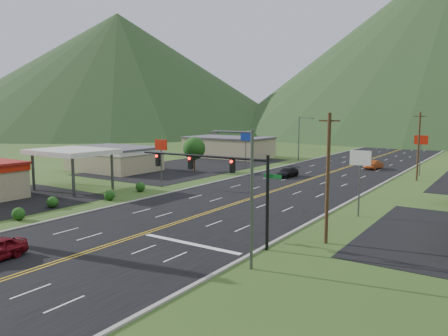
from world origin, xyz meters
The scene contains 20 objects.
ground centered at (0.00, 0.00, 0.00)m, with size 500.00×500.00×0.00m, color #223D15.
road centered at (0.00, 0.00, 0.00)m, with size 20.00×460.00×0.04m, color black.
curb_east centered at (10.15, 0.00, 0.00)m, with size 0.30×460.00×0.14m, color gray.
traffic_signal centered at (6.48, 14.00, 5.33)m, with size 13.10×0.43×7.00m.
streetlight_east centered at (11.18, 10.00, 5.18)m, with size 3.28×0.25×9.00m.
streetlight_west centered at (-11.68, 70.00, 5.18)m, with size 3.28×0.25×9.00m.
gas_canopy centered at (-22.00, 22.00, 4.87)m, with size 10.00×8.00×5.30m.
building_west_mid centered at (-32.00, 38.00, 2.27)m, with size 14.40×10.40×4.10m.
building_west_far centered at (-28.00, 68.00, 2.26)m, with size 18.40×11.40×4.50m.
pole_sign_west_a centered at (-14.00, 30.00, 5.05)m, with size 2.00×0.18×6.40m.
pole_sign_west_b centered at (-14.00, 52.00, 5.05)m, with size 2.00×0.18×6.40m.
pole_sign_east_a centered at (13.00, 28.00, 5.05)m, with size 2.00×0.18×6.40m.
pole_sign_east_b centered at (13.00, 60.00, 5.05)m, with size 2.00×0.18×6.40m.
tree_west_a centered at (-20.00, 45.00, 3.89)m, with size 3.84×3.84×5.82m.
tree_west_b centered at (-25.00, 72.00, 3.89)m, with size 3.84×3.84×5.82m.
utility_pole_a centered at (13.50, 18.00, 5.13)m, with size 1.60×0.28×10.00m.
utility_pole_b centered at (13.50, 55.00, 5.13)m, with size 1.60×0.28×10.00m.
mountain_nw centered at (-148.49, 148.49, 30.00)m, with size 190.00×190.00×60.00m, color #223819.
car_dark_mid centered at (-3.77, 47.38, 0.72)m, with size 2.01×4.95×1.44m, color black.
car_red_far centered at (4.82, 64.44, 0.80)m, with size 1.69×4.84×1.60m, color #933410.
Camera 1 is at (25.04, -13.49, 10.08)m, focal length 35.00 mm.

